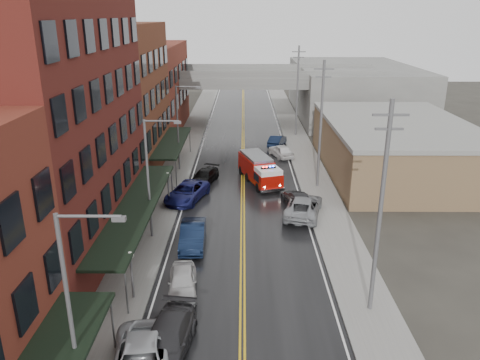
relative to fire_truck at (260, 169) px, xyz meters
name	(u,v)px	position (x,y,z in m)	size (l,w,h in m)	color
road	(243,207)	(-1.65, -6.19, -1.39)	(11.00, 160.00, 0.02)	black
sidewalk_left	(159,206)	(-8.95, -6.19, -1.33)	(3.00, 160.00, 0.15)	slate
sidewalk_right	(327,206)	(5.65, -6.19, -1.33)	(3.00, 160.00, 0.15)	slate
curb_left	(178,206)	(-7.30, -6.19, -1.33)	(0.30, 160.00, 0.15)	gray
curb_right	(308,206)	(4.00, -6.19, -1.33)	(0.30, 160.00, 0.15)	gray
brick_building_b	(44,123)	(-14.95, -13.19, 7.60)	(9.00, 20.00, 18.00)	#541C16
brick_building_c	(114,100)	(-14.95, 4.31, 6.10)	(9.00, 15.00, 15.00)	brown
brick_building_far	(148,89)	(-14.95, 21.81, 4.60)	(9.00, 20.00, 12.00)	maroon
tan_building	(395,148)	(14.35, 3.81, 1.10)	(14.00, 22.00, 5.00)	brown
right_far_block	(353,90)	(16.35, 33.81, 2.60)	(18.00, 30.00, 8.00)	slate
awning_1	(137,206)	(-9.14, -13.19, 1.59)	(2.60, 18.00, 3.09)	black
awning_2	(173,142)	(-9.14, 4.31, 1.58)	(2.60, 13.00, 3.09)	black
globe_lamp_1	(131,264)	(-8.05, -20.19, 0.91)	(0.44, 0.44, 3.12)	#59595B
globe_lamp_2	(168,182)	(-8.05, -6.19, 0.91)	(0.44, 0.44, 3.12)	#59595B
street_lamp_0	(75,303)	(-8.20, -28.19, 3.78)	(2.64, 0.22, 9.00)	#59595B
street_lamp_1	(151,172)	(-8.20, -12.19, 3.78)	(2.64, 0.22, 9.00)	#59595B
street_lamp_2	(180,123)	(-8.20, 3.81, 3.78)	(2.64, 0.22, 9.00)	#59595B
utility_pole_0	(381,208)	(5.55, -21.19, 4.90)	(1.80, 0.24, 12.00)	#59595B
utility_pole_1	(321,123)	(5.55, -1.19, 4.90)	(1.80, 0.24, 12.00)	#59595B
utility_pole_2	(297,90)	(5.55, 18.81, 4.90)	(1.80, 0.24, 12.00)	#59595B
overpass	(243,85)	(-1.65, 25.81, 4.58)	(40.00, 10.00, 7.50)	slate
fire_truck	(260,169)	(0.00, 0.00, 0.00)	(4.44, 7.44, 2.59)	#930E06
parked_car_left_3	(167,340)	(-5.35, -24.85, -0.61)	(2.22, 5.45, 1.58)	#2A292C
parked_car_left_4	(183,281)	(-5.25, -19.39, -0.69)	(1.68, 4.17, 1.42)	beige
parked_car_left_5	(193,235)	(-5.25, -13.39, -0.59)	(1.72, 4.93, 1.62)	#0E1932
parked_car_left_6	(187,192)	(-6.65, -4.73, -0.62)	(2.60, 5.64, 1.57)	#161953
parked_car_left_7	(204,176)	(-5.47, -0.13, -0.73)	(1.88, 4.63, 1.34)	black
parked_car_right_0	(303,206)	(3.35, -7.99, -0.58)	(2.73, 5.91, 1.64)	gray
parked_car_right_1	(298,200)	(3.10, -6.39, -0.67)	(2.04, 5.02, 1.46)	#242326
parked_car_right_2	(281,151)	(2.80, 8.88, -0.66)	(1.76, 4.38, 1.49)	white
parked_car_right_3	(277,141)	(2.66, 13.57, -0.69)	(1.52, 4.35, 1.43)	black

